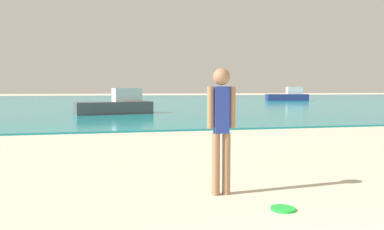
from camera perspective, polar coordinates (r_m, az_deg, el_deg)
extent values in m
cube|color=teal|center=(41.37, -10.01, 2.21)|extent=(160.00, 60.00, 0.06)
cylinder|color=#936B4C|center=(4.68, 3.70, -7.59)|extent=(0.10, 0.10, 0.78)
cylinder|color=#936B4C|center=(4.72, 5.31, -7.50)|extent=(0.10, 0.10, 0.78)
cube|color=#233899|center=(4.61, 4.55, 0.79)|extent=(0.18, 0.11, 0.58)
sphere|color=#936B4C|center=(4.61, 4.58, 5.94)|extent=(0.21, 0.21, 0.21)
cylinder|color=#936B4C|center=(4.57, 2.83, 1.17)|extent=(0.08, 0.08, 0.52)
cylinder|color=#936B4C|center=(4.66, 6.25, 1.21)|extent=(0.08, 0.08, 0.52)
cylinder|color=green|center=(4.32, 13.83, -13.88)|extent=(0.27, 0.27, 0.03)
cube|color=#4C4C51|center=(19.15, -11.98, 1.09)|extent=(4.00, 2.09, 0.61)
cube|color=silver|center=(19.31, -10.03, 3.07)|extent=(1.54, 1.16, 0.69)
cube|color=navy|center=(40.64, 14.42, 2.64)|extent=(4.52, 2.21, 0.69)
cube|color=silver|center=(40.85, 15.49, 3.66)|extent=(1.72, 1.26, 0.78)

